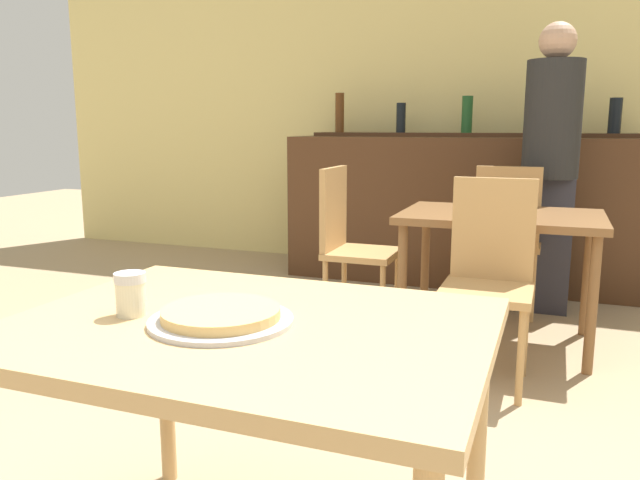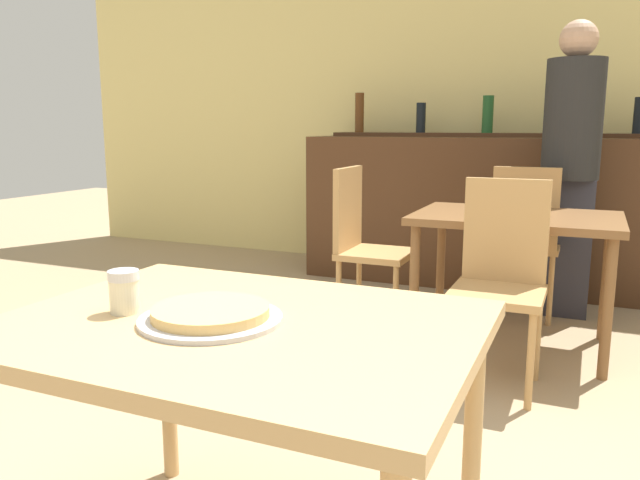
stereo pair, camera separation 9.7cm
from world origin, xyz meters
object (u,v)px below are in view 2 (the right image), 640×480
at_px(chair_far_side_front, 501,270).
at_px(person_standing, 570,159).
at_px(chair_far_side_back, 525,233).
at_px(pizza_tray, 211,315).
at_px(chair_far_side_left, 363,237).
at_px(cheese_shaker, 124,291).

distance_m(chair_far_side_front, person_standing, 1.35).
height_order(chair_far_side_back, person_standing, person_standing).
bearing_deg(person_standing, pizza_tray, -102.92).
xyz_separation_m(chair_far_side_front, chair_far_side_left, (-0.86, 0.53, 0.00)).
xyz_separation_m(chair_far_side_front, chair_far_side_back, (0.00, 1.06, 0.00)).
xyz_separation_m(chair_far_side_front, cheese_shaker, (-0.69, -1.69, 0.24)).
relative_size(chair_far_side_left, cheese_shaker, 8.80).
height_order(chair_far_side_left, person_standing, person_standing).
height_order(chair_far_side_back, cheese_shaker, chair_far_side_back).
bearing_deg(chair_far_side_back, pizza_tray, 80.59).
bearing_deg(pizza_tray, chair_far_side_left, 100.41).
bearing_deg(chair_far_side_left, pizza_tray, -169.59).
bearing_deg(chair_far_side_left, chair_far_side_back, -58.17).
bearing_deg(cheese_shaker, chair_far_side_back, 75.96).
distance_m(chair_far_side_front, pizza_tray, 1.74).
bearing_deg(person_standing, cheese_shaker, -107.10).
distance_m(chair_far_side_front, cheese_shaker, 1.84).
height_order(chair_far_side_front, pizza_tray, chair_far_side_front).
distance_m(chair_far_side_left, cheese_shaker, 2.24).
relative_size(pizza_tray, person_standing, 0.19).
bearing_deg(cheese_shaker, chair_far_side_left, 94.32).
relative_size(chair_far_side_back, person_standing, 0.53).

